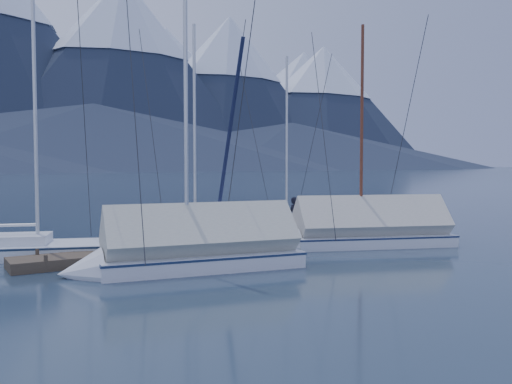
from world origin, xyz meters
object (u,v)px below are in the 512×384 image
Objects in this scene: sailboat_open_left at (54,252)px; sailboat_covered_far at (182,254)px; person at (295,216)px; sailboat_open_right at (295,230)px; sailboat_open_mid at (207,237)px; sailboat_covered_near at (357,234)px.

sailboat_covered_far reaches higher than sailboat_open_left.
sailboat_covered_far reaches higher than person.
sailboat_open_right is 9.69m from sailboat_covered_far.
sailboat_open_mid is 6.21m from sailboat_covered_far.
sailboat_covered_far reaches higher than sailboat_open_mid.
sailboat_open_mid reaches higher than sailboat_open_right.
person is at bearing -12.57° from sailboat_open_left.
sailboat_open_left is at bearing -175.13° from sailboat_open_mid.
sailboat_open_left is at bearing 122.07° from sailboat_covered_far.
sailboat_open_mid is (6.34, 0.54, -0.00)m from sailboat_open_left.
sailboat_open_right is at bearing 1.00° from sailboat_open_mid.
sailboat_covered_near reaches higher than person.
person is (-1.94, -2.65, 0.98)m from sailboat_open_right.
sailboat_open_left is at bearing -176.77° from sailboat_open_right.
sailboat_open_right is (11.04, 0.62, -0.02)m from sailboat_open_left.
sailboat_open_mid is 6.30m from sailboat_covered_near.
person is (6.21, 2.58, 0.63)m from sailboat_covered_far.
sailboat_open_right is at bearing 88.44° from sailboat_covered_near.
sailboat_open_mid is at bearing 43.87° from person.
sailboat_covered_far reaches higher than sailboat_covered_near.
sailboat_covered_near reaches higher than sailboat_open_right.
sailboat_covered_near is at bearing -43.33° from sailboat_open_mid.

